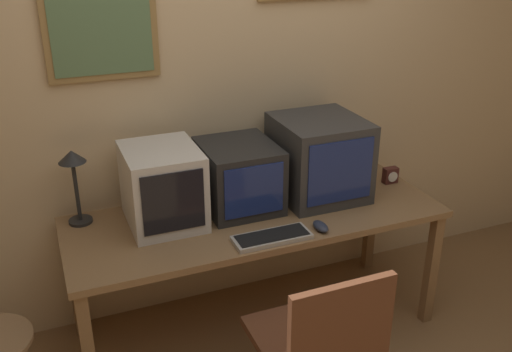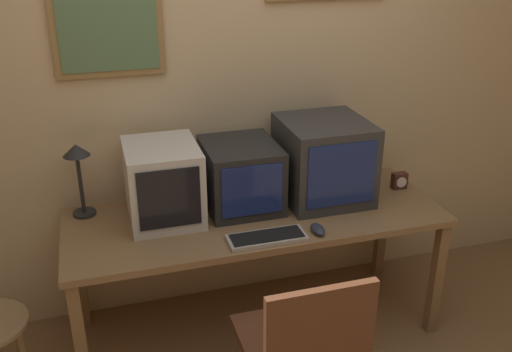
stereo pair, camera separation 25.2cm
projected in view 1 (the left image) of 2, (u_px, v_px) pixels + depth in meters
The scene contains 9 objects.
wall_back at pixel (226, 85), 3.12m from camera, with size 8.00×0.08×2.60m.
desk at pixel (256, 226), 3.02m from camera, with size 1.97×0.72×0.72m.
monitor_left at pixel (163, 186), 2.84m from camera, with size 0.36×0.44×0.39m.
monitor_center at pixel (239, 176), 3.01m from camera, with size 0.38×0.44×0.35m.
monitor_right at pixel (319, 158), 3.13m from camera, with size 0.45×0.48×0.44m.
keyboard_main at pixel (272, 237), 2.74m from camera, with size 0.38×0.14×0.03m.
mouse_near_keyboard at pixel (321, 226), 2.83m from camera, with size 0.06×0.12×0.04m.
desk_clock at pixel (390, 175), 3.34m from camera, with size 0.09×0.05×0.09m.
desk_lamp at pixel (74, 170), 2.79m from camera, with size 0.13×0.13×0.39m.
Camera 1 is at (-1.00, -1.42, 2.11)m, focal length 40.00 mm.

